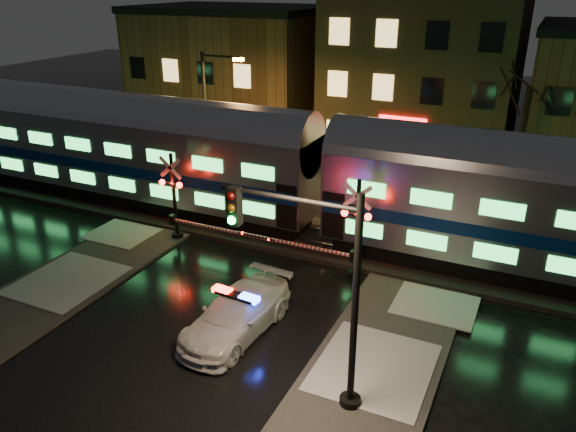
% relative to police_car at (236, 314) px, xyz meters
% --- Properties ---
extents(ground, '(120.00, 120.00, 0.00)m').
position_rel_police_car_xyz_m(ground, '(-1.52, 3.04, -0.75)').
color(ground, black).
rests_on(ground, ground).
extents(ballast, '(90.00, 4.20, 0.24)m').
position_rel_police_car_xyz_m(ballast, '(-1.52, 8.04, -0.63)').
color(ballast, black).
rests_on(ballast, ground).
extents(sidewalk_left, '(4.00, 20.00, 0.12)m').
position_rel_police_car_xyz_m(sidewalk_left, '(-8.02, -2.96, -0.69)').
color(sidewalk_left, '#2D2D2D').
rests_on(sidewalk_left, ground).
extents(building_left, '(14.00, 10.00, 9.00)m').
position_rel_police_car_xyz_m(building_left, '(-14.52, 25.04, 3.75)').
color(building_left, brown).
rests_on(building_left, ground).
extents(building_mid, '(12.00, 11.00, 11.50)m').
position_rel_police_car_xyz_m(building_mid, '(0.48, 25.54, 5.00)').
color(building_mid, brown).
rests_on(building_mid, ground).
extents(train, '(51.00, 3.12, 5.92)m').
position_rel_police_car_xyz_m(train, '(-0.06, 8.04, 2.64)').
color(train, black).
rests_on(train, ballast).
extents(police_car, '(2.42, 5.22, 1.64)m').
position_rel_police_car_xyz_m(police_car, '(0.00, 0.00, 0.00)').
color(police_car, silver).
rests_on(police_car, ground).
extents(crossing_signal_right, '(6.11, 0.67, 4.33)m').
position_rel_police_car_xyz_m(crossing_signal_right, '(2.12, 5.35, 1.05)').
color(crossing_signal_right, black).
rests_on(crossing_signal_right, ground).
extents(crossing_signal_left, '(5.98, 0.66, 4.23)m').
position_rel_police_car_xyz_m(crossing_signal_left, '(-6.05, 5.35, 1.01)').
color(crossing_signal_left, black).
rests_on(crossing_signal_left, ground).
extents(traffic_light, '(4.30, 0.74, 6.64)m').
position_rel_police_car_xyz_m(traffic_light, '(3.78, -1.86, 2.79)').
color(traffic_light, black).
rests_on(traffic_light, ground).
extents(streetlight, '(2.62, 0.27, 7.83)m').
position_rel_police_car_xyz_m(streetlight, '(-8.53, 12.04, 3.77)').
color(streetlight, black).
rests_on(streetlight, ground).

